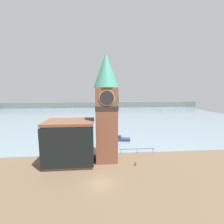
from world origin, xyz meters
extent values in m
plane|color=brown|center=(0.00, 0.00, 0.00)|extent=(160.00, 160.00, 0.00)
cube|color=gray|center=(0.00, 71.28, 0.00)|extent=(160.00, 120.00, 0.00)
cube|color=slate|center=(0.00, 111.28, 2.50)|extent=(180.00, 3.00, 5.00)
cube|color=#232328|center=(8.86, 11.03, 1.05)|extent=(8.39, 0.08, 0.08)
cylinder|color=#232328|center=(4.96, 11.03, 0.53)|extent=(0.07, 0.07, 1.05)
cylinder|color=#232328|center=(8.86, 11.03, 0.53)|extent=(0.07, 0.07, 1.05)
cylinder|color=#232328|center=(12.76, 11.03, 0.53)|extent=(0.07, 0.07, 1.05)
cube|color=brown|center=(1.47, 8.35, 7.66)|extent=(4.38, 4.38, 15.33)
cube|color=#2D2823|center=(1.47, 8.35, 11.28)|extent=(4.50, 4.50, 0.90)
cylinder|color=tan|center=(1.47, 6.09, 13.35)|extent=(3.02, 0.12, 3.02)
cylinder|color=#232328|center=(1.47, 6.01, 13.35)|extent=(2.75, 0.12, 2.75)
cylinder|color=tan|center=(3.72, 8.35, 13.35)|extent=(0.12, 3.02, 3.02)
cylinder|color=#232328|center=(3.80, 8.35, 13.35)|extent=(0.12, 2.75, 2.75)
cone|color=teal|center=(1.47, 8.35, 18.74)|extent=(5.04, 5.04, 6.82)
cube|color=#935B42|center=(-5.92, 7.75, 4.14)|extent=(9.12, 6.45, 8.28)
cube|color=brown|center=(-5.92, 7.75, 8.53)|extent=(9.52, 6.85, 0.50)
cube|color=black|center=(-5.92, 4.38, 4.31)|extent=(9.62, 0.30, 7.62)
cube|color=#333856|center=(6.22, 20.37, 0.39)|extent=(5.88, 2.51, 0.78)
cube|color=navy|center=(5.20, 20.50, 1.18)|extent=(2.64, 1.57, 0.80)
cylinder|color=brown|center=(7.03, 5.17, 0.34)|extent=(0.30, 0.30, 0.69)
sphere|color=brown|center=(7.03, 5.17, 0.69)|extent=(0.31, 0.31, 0.31)
cylinder|color=brown|center=(3.27, 9.24, 0.23)|extent=(0.32, 0.32, 0.46)
sphere|color=brown|center=(3.27, 9.24, 0.46)|extent=(0.34, 0.34, 0.34)
camera|label=1|loc=(-0.02, -22.16, 14.64)|focal=24.00mm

